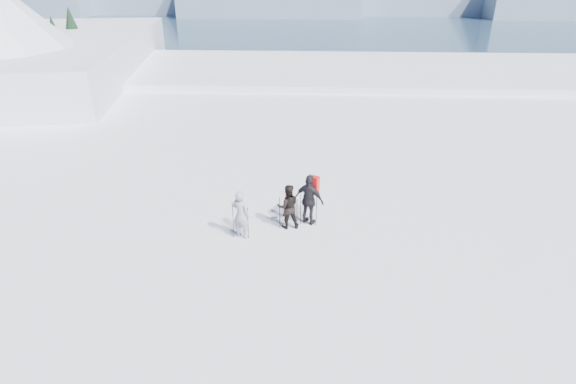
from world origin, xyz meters
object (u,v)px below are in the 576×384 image
object	(u,v)px
skier_dark	(288,206)
skier_pack	(309,200)
skier_grey	(241,214)
skis_loose	(288,205)

from	to	relation	value
skier_dark	skier_pack	xyz separation A→B (m)	(0.73, 0.28, 0.12)
skier_grey	skier_dark	bearing A→B (deg)	-128.87
skier_grey	skier_dark	size ratio (longest dim) A/B	1.06
skier_dark	skier_pack	distance (m)	0.79
skier_grey	skier_pack	bearing A→B (deg)	-130.42
skier_grey	skis_loose	distance (m)	2.82
skier_grey	skier_dark	world-z (taller)	skier_grey
skier_grey	skier_pack	world-z (taller)	skier_pack
skier_dark	skis_loose	xyz separation A→B (m)	(-0.08, 1.55, -0.79)
skier_pack	skis_loose	distance (m)	1.76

